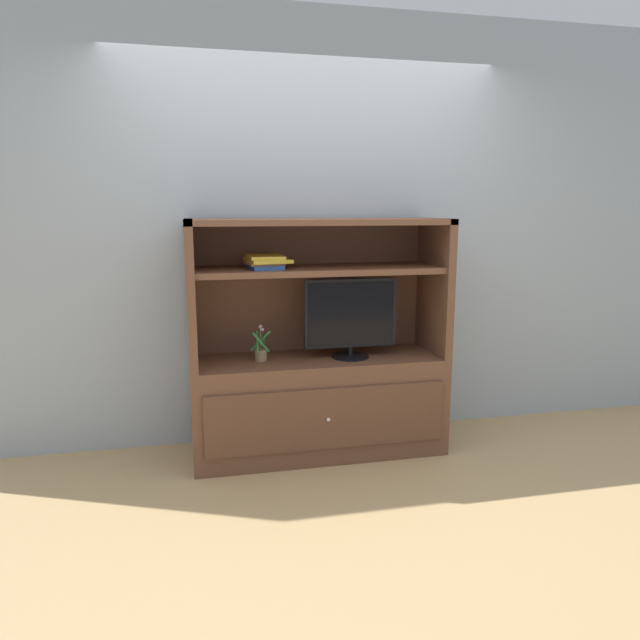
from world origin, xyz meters
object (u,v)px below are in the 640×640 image
(potted_plant, at_px, (261,353))
(magazine_stack, at_px, (265,262))
(tv_monitor, at_px, (351,317))
(media_console, at_px, (318,379))

(potted_plant, xyz_separation_m, magazine_stack, (0.04, 0.00, 0.56))
(tv_monitor, bearing_deg, magazine_stack, 175.18)
(tv_monitor, xyz_separation_m, magazine_stack, (-0.53, 0.04, 0.35))
(potted_plant, bearing_deg, media_console, 1.96)
(potted_plant, distance_m, magazine_stack, 0.56)
(media_console, distance_m, magazine_stack, 0.83)
(media_console, height_order, potted_plant, media_console)
(tv_monitor, relative_size, magazine_stack, 1.61)
(media_console, relative_size, potted_plant, 6.93)
(media_console, relative_size, magazine_stack, 4.33)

